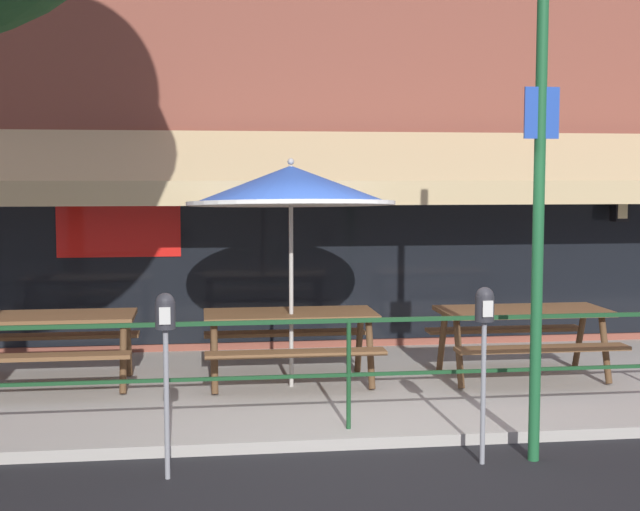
# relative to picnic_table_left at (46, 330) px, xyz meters

# --- Properties ---
(ground_plane) EXTENTS (120.00, 120.00, 0.00)m
(ground_plane) POSITION_rel_picnic_table_left_xyz_m (2.85, -2.21, -0.71)
(ground_plane) COLOR black
(patio_deck) EXTENTS (15.00, 4.00, 0.10)m
(patio_deck) POSITION_rel_picnic_table_left_xyz_m (2.85, -0.21, -0.66)
(patio_deck) COLOR #ADA89E
(patio_deck) RESTS_ON ground
(restaurant_building) EXTENTS (15.00, 1.60, 8.63)m
(restaurant_building) POSITION_rel_picnic_table_left_xyz_m (2.85, 2.02, 3.57)
(restaurant_building) COLOR brown
(restaurant_building) RESTS_ON ground
(patio_railing) EXTENTS (13.84, 0.04, 0.97)m
(patio_railing) POSITION_rel_picnic_table_left_xyz_m (2.85, -1.91, 0.09)
(patio_railing) COLOR #194723
(patio_railing) RESTS_ON patio_deck
(picnic_table_left) EXTENTS (1.80, 1.42, 0.76)m
(picnic_table_left) POSITION_rel_picnic_table_left_xyz_m (0.00, 0.00, 0.00)
(picnic_table_left) COLOR brown
(picnic_table_left) RESTS_ON patio_deck
(picnic_table_centre) EXTENTS (1.80, 1.42, 0.76)m
(picnic_table_centre) POSITION_rel_picnic_table_left_xyz_m (2.52, -0.15, 0.00)
(picnic_table_centre) COLOR brown
(picnic_table_centre) RESTS_ON patio_deck
(picnic_table_right) EXTENTS (1.80, 1.42, 0.76)m
(picnic_table_right) POSITION_rel_picnic_table_left_xyz_m (5.03, -0.24, 0.00)
(picnic_table_right) COLOR brown
(picnic_table_right) RESTS_ON patio_deck
(patio_umbrella_centre) EXTENTS (2.14, 2.14, 2.38)m
(patio_umbrella_centre) POSITION_rel_picnic_table_left_xyz_m (2.52, -0.27, 1.47)
(patio_umbrella_centre) COLOR #B7B2A8
(patio_umbrella_centre) RESTS_ON patio_deck
(parking_meter_near) EXTENTS (0.15, 0.16, 1.42)m
(parking_meter_near) POSITION_rel_picnic_table_left_xyz_m (1.32, -2.71, 0.44)
(parking_meter_near) COLOR gray
(parking_meter_near) RESTS_ON ground
(parking_meter_far) EXTENTS (0.15, 0.16, 1.42)m
(parking_meter_far) POSITION_rel_picnic_table_left_xyz_m (3.80, -2.69, 0.44)
(parking_meter_far) COLOR gray
(parking_meter_far) RESTS_ON ground
(street_sign_pole) EXTENTS (0.28, 0.09, 3.86)m
(street_sign_pole) POSITION_rel_picnic_table_left_xyz_m (4.24, -2.66, 1.28)
(street_sign_pole) COLOR #1E6033
(street_sign_pole) RESTS_ON ground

